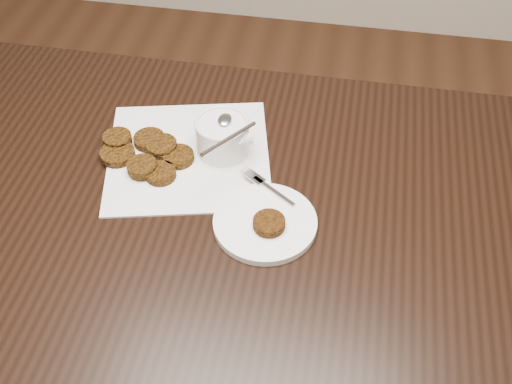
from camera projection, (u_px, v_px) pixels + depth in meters
table at (238, 326)px, 1.35m from camera, size 1.28×0.82×0.75m
napkin at (189, 155)px, 1.17m from camera, size 0.36×0.36×0.00m
sauce_ramekin at (222, 122)px, 1.13m from camera, size 0.15×0.15×0.14m
patty_cluster at (149, 152)px, 1.16m from camera, size 0.24×0.24×0.02m
plate_with_patty at (265, 220)px, 1.05m from camera, size 0.24×0.24×0.03m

